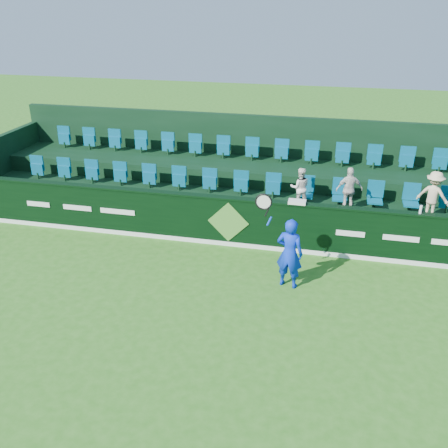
% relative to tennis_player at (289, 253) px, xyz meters
% --- Properties ---
extents(ground, '(60.00, 60.00, 0.00)m').
position_rel_tennis_player_xyz_m(ground, '(-1.75, -2.27, -0.85)').
color(ground, '#296A19').
rests_on(ground, ground).
extents(sponsor_hoarding, '(16.00, 0.25, 1.35)m').
position_rel_tennis_player_xyz_m(sponsor_hoarding, '(-1.74, 1.73, -0.18)').
color(sponsor_hoarding, black).
rests_on(sponsor_hoarding, ground).
extents(stand_tier_front, '(16.00, 2.00, 0.80)m').
position_rel_tennis_player_xyz_m(stand_tier_front, '(-1.75, 2.83, -0.45)').
color(stand_tier_front, black).
rests_on(stand_tier_front, ground).
extents(stand_tier_back, '(16.00, 1.80, 1.30)m').
position_rel_tennis_player_xyz_m(stand_tier_back, '(-1.75, 4.73, -0.20)').
color(stand_tier_back, black).
rests_on(stand_tier_back, ground).
extents(stand_rear, '(16.00, 4.10, 2.60)m').
position_rel_tennis_player_xyz_m(stand_rear, '(-1.75, 5.17, 0.36)').
color(stand_rear, black).
rests_on(stand_rear, ground).
extents(seat_row_front, '(13.50, 0.50, 0.60)m').
position_rel_tennis_player_xyz_m(seat_row_front, '(-1.75, 3.23, 0.25)').
color(seat_row_front, '#075878').
rests_on(seat_row_front, stand_tier_front).
extents(seat_row_back, '(13.50, 0.50, 0.60)m').
position_rel_tennis_player_xyz_m(seat_row_back, '(-1.75, 5.03, 0.75)').
color(seat_row_back, '#075878').
rests_on(seat_row_back, stand_tier_back).
extents(tennis_player, '(1.19, 0.52, 2.30)m').
position_rel_tennis_player_xyz_m(tennis_player, '(0.00, 0.00, 0.00)').
color(tennis_player, '#0C2DCF').
rests_on(tennis_player, ground).
extents(spectator_left, '(0.61, 0.52, 1.10)m').
position_rel_tennis_player_xyz_m(spectator_left, '(-0.04, 2.85, 0.50)').
color(spectator_left, white).
rests_on(spectator_left, stand_tier_front).
extents(spectator_middle, '(0.76, 0.47, 1.21)m').
position_rel_tennis_player_xyz_m(spectator_middle, '(1.25, 2.85, 0.55)').
color(spectator_middle, silver).
rests_on(spectator_middle, stand_tier_front).
extents(spectator_right, '(0.93, 0.76, 1.26)m').
position_rel_tennis_player_xyz_m(spectator_right, '(3.35, 2.85, 0.58)').
color(spectator_right, beige).
rests_on(spectator_right, stand_tier_front).
extents(towel, '(0.44, 0.28, 0.07)m').
position_rel_tennis_player_xyz_m(towel, '(-0.01, 1.73, 0.53)').
color(towel, white).
rests_on(towel, sponsor_hoarding).
extents(drinks_bottle, '(0.06, 0.06, 0.20)m').
position_rel_tennis_player_xyz_m(drinks_bottle, '(2.90, 1.73, 0.60)').
color(drinks_bottle, white).
rests_on(drinks_bottle, sponsor_hoarding).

